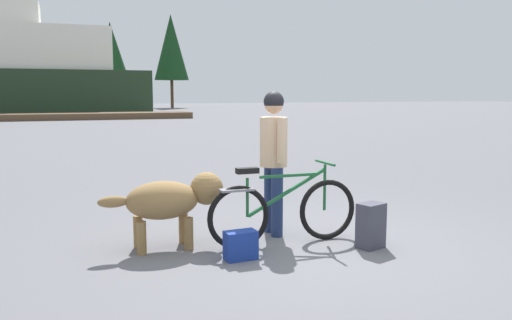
% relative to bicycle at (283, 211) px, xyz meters
% --- Properties ---
extents(ground_plane, '(160.00, 160.00, 0.00)m').
position_rel_bicycle_xyz_m(ground_plane, '(0.23, -0.21, -0.38)').
color(ground_plane, slate).
extents(bicycle, '(1.76, 0.44, 0.90)m').
position_rel_bicycle_xyz_m(bicycle, '(0.00, 0.00, 0.00)').
color(bicycle, black).
rests_on(bicycle, ground_plane).
extents(person_cyclist, '(0.32, 0.53, 1.68)m').
position_rel_bicycle_xyz_m(person_cyclist, '(0.06, 0.43, 0.63)').
color(person_cyclist, navy).
rests_on(person_cyclist, ground_plane).
extents(dog, '(1.33, 0.48, 0.81)m').
position_rel_bicycle_xyz_m(dog, '(-1.18, 0.29, 0.15)').
color(dog, olive).
rests_on(dog, ground_plane).
extents(backpack, '(0.33, 0.28, 0.49)m').
position_rel_bicycle_xyz_m(backpack, '(0.84, -0.45, -0.13)').
color(backpack, '#3F3F4C').
rests_on(backpack, ground_plane).
extents(handbag_pannier, '(0.33, 0.20, 0.29)m').
position_rel_bicycle_xyz_m(handbag_pannier, '(-0.61, -0.34, -0.23)').
color(handbag_pannier, navy).
rests_on(handbag_pannier, ground_plane).
extents(dock_pier, '(18.99, 2.54, 0.40)m').
position_rel_bicycle_xyz_m(dock_pier, '(-3.77, 29.74, -0.18)').
color(dock_pier, brown).
rests_on(dock_pier, ground_plane).
extents(pine_tree_center, '(3.92, 3.92, 9.01)m').
position_rel_bicycle_xyz_m(pine_tree_center, '(2.57, 51.82, 5.41)').
color(pine_tree_center, '#4C331E').
rests_on(pine_tree_center, ground_plane).
extents(pine_tree_far_right, '(3.85, 3.85, 10.37)m').
position_rel_bicycle_xyz_m(pine_tree_far_right, '(9.28, 53.52, 6.36)').
color(pine_tree_far_right, '#4C331E').
rests_on(pine_tree_far_right, ground_plane).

